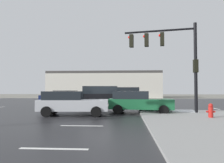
{
  "coord_description": "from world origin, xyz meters",
  "views": [
    {
      "loc": [
        2.07,
        -20.23,
        1.71
      ],
      "look_at": [
        0.35,
        6.57,
        2.69
      ],
      "focal_mm": 35.33,
      "sensor_mm": 36.0,
      "label": 1
    }
  ],
  "objects": [
    {
      "name": "suv_black",
      "position": [
        -0.56,
        1.78,
        1.09
      ],
      "size": [
        4.99,
        2.59,
        2.03
      ],
      "rotation": [
        0.0,
        0.0,
        0.11
      ],
      "color": "black",
      "rests_on": "road_asphalt"
    },
    {
      "name": "ground_plane",
      "position": [
        0.0,
        0.0,
        0.0
      ],
      "size": [
        120.0,
        120.0,
        0.0
      ],
      "primitive_type": "plane",
      "color": "slate"
    },
    {
      "name": "snow_strip_curbside",
      "position": [
        5.0,
        -4.0,
        0.17
      ],
      "size": [
        4.0,
        1.6,
        0.06
      ],
      "primitive_type": "cube",
      "color": "white",
      "rests_on": "sidewalk_corner"
    },
    {
      "name": "fire_hydrant",
      "position": [
        6.83,
        -7.43,
        0.54
      ],
      "size": [
        0.48,
        0.26,
        0.79
      ],
      "color": "red",
      "rests_on": "sidewalk_corner"
    },
    {
      "name": "sedan_navy",
      "position": [
        -5.58,
        5.38,
        0.85
      ],
      "size": [
        4.58,
        2.13,
        1.58
      ],
      "rotation": [
        0.0,
        0.0,
        3.11
      ],
      "color": "#141E47",
      "rests_on": "road_asphalt"
    },
    {
      "name": "sedan_silver",
      "position": [
        -1.54,
        -5.95,
        0.85
      ],
      "size": [
        4.63,
        2.26,
        1.58
      ],
      "rotation": [
        0.0,
        0.0,
        0.07
      ],
      "color": "#B7BABF",
      "rests_on": "road_asphalt"
    },
    {
      "name": "road_asphalt",
      "position": [
        0.0,
        0.0,
        0.01
      ],
      "size": [
        44.0,
        44.0,
        0.02
      ],
      "primitive_type": "cube",
      "color": "#232326",
      "rests_on": "ground_plane"
    },
    {
      "name": "lane_markings",
      "position": [
        1.2,
        -1.38,
        0.02
      ],
      "size": [
        36.15,
        36.15,
        0.01
      ],
      "color": "silver",
      "rests_on": "road_asphalt"
    },
    {
      "name": "suv_white",
      "position": [
        2.22,
        12.81,
        1.09
      ],
      "size": [
        4.98,
        2.55,
        2.03
      ],
      "rotation": [
        0.0,
        0.0,
        3.24
      ],
      "color": "white",
      "rests_on": "road_asphalt"
    },
    {
      "name": "sedan_green",
      "position": [
        2.92,
        -4.38,
        0.85
      ],
      "size": [
        4.66,
        2.36,
        1.58
      ],
      "rotation": [
        0.0,
        0.0,
        -0.1
      ],
      "color": "#195933",
      "rests_on": "road_asphalt"
    },
    {
      "name": "traffic_signal_mast",
      "position": [
        5.29,
        -4.42,
        4.41
      ],
      "size": [
        5.04,
        1.25,
        6.23
      ],
      "rotation": [
        0.0,
        0.0,
        2.95
      ],
      "color": "black",
      "rests_on": "sidewalk_corner"
    },
    {
      "name": "strip_building_background",
      "position": [
        -2.48,
        26.92,
        2.73
      ],
      "size": [
        23.32,
        8.0,
        5.47
      ],
      "color": "beige",
      "rests_on": "ground_plane"
    }
  ]
}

